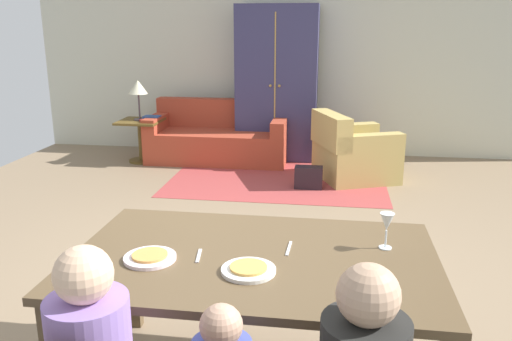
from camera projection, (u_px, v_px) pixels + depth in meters
The scene contains 19 objects.
ground_plane at pixel (257, 237), 4.73m from camera, with size 7.47×6.56×0.02m, color #806B52.
back_wall at pixel (290, 60), 7.54m from camera, with size 7.47×0.10×2.70m, color beige.
dining_table at pixel (254, 268), 2.57m from camera, with size 1.77×1.09×0.76m.
plate_near_man at pixel (150, 258), 2.51m from camera, with size 0.25×0.25×0.02m, color white.
pizza_near_man at pixel (150, 255), 2.50m from camera, with size 0.17×0.17×0.01m, color #D29145.
plate_near_child at pixel (249, 270), 2.38m from camera, with size 0.25×0.25×0.02m, color silver.
pizza_near_child at pixel (249, 267), 2.38m from camera, with size 0.17×0.17×0.01m, color gold.
wine_glass at pixel (387, 223), 2.60m from camera, with size 0.07×0.07×0.19m.
fork at pixel (199, 256), 2.54m from camera, with size 0.02×0.15×0.01m, color silver.
knife at pixel (289, 248), 2.63m from camera, with size 0.01×0.17×0.01m, color silver.
area_rug at pixel (277, 179), 6.46m from camera, with size 2.60×1.80×0.01m, color #9B3B3A.
couch at pixel (219, 139), 7.32m from camera, with size 1.90×0.86×0.82m.
armchair at pixel (352, 153), 6.42m from camera, with size 1.12×1.11×0.82m.
armoire at pixel (277, 83), 7.27m from camera, with size 1.10×0.59×2.10m.
side_table at pixel (141, 135), 7.20m from camera, with size 0.56×0.56×0.58m.
table_lamp at pixel (138, 89), 7.03m from camera, with size 0.26×0.26×0.54m.
book_lower at pixel (149, 120), 7.09m from camera, with size 0.22×0.16×0.03m, color maroon.
book_upper at pixel (152, 117), 7.17m from camera, with size 0.22×0.16×0.03m, color #2B4A8B.
handbag at pixel (309, 178), 6.08m from camera, with size 0.32×0.16×0.26m, color black.
Camera 1 is at (0.63, -3.67, 1.85)m, focal length 36.93 mm.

